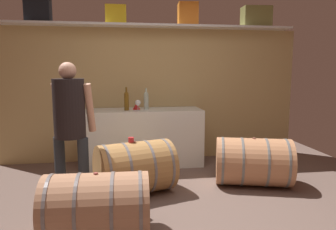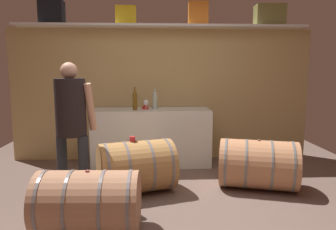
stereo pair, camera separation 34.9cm
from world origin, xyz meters
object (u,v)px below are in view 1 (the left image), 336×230
(wine_glass, at_px, (138,103))
(winemaker_pouring, at_px, (70,119))
(toolcase_yellow, at_px, (116,15))
(wine_bottle_clear, at_px, (146,100))
(tasting_cup, at_px, (131,140))
(toolcase_black, at_px, (38,10))
(red_funnel, at_px, (136,106))
(wine_barrel_near, at_px, (135,168))
(wine_barrel_flank, at_px, (97,206))
(work_cabinet, at_px, (143,137))
(toolcase_orange, at_px, (188,14))
(wine_bottle_amber, at_px, (126,100))
(wine_barrel_far, at_px, (253,162))
(toolcase_olive, at_px, (256,17))

(wine_glass, relative_size, winemaker_pouring, 0.10)
(toolcase_yellow, distance_m, winemaker_pouring, 2.06)
(wine_bottle_clear, height_order, tasting_cup, wine_bottle_clear)
(toolcase_black, height_order, winemaker_pouring, toolcase_black)
(red_funnel, relative_size, tasting_cup, 1.68)
(toolcase_yellow, distance_m, tasting_cup, 2.06)
(wine_barrel_near, height_order, wine_barrel_flank, wine_barrel_near)
(wine_bottle_clear, relative_size, tasting_cup, 4.78)
(wine_bottle_clear, bearing_deg, work_cabinet, -169.92)
(toolcase_orange, xyz_separation_m, tasting_cup, (-0.93, -1.32, -1.61))
(wine_bottle_clear, relative_size, wine_glass, 2.04)
(wine_bottle_amber, bearing_deg, wine_barrel_far, -33.37)
(tasting_cup, bearing_deg, toolcase_olive, 33.06)
(wine_bottle_clear, distance_m, wine_bottle_amber, 0.30)
(toolcase_orange, bearing_deg, wine_barrel_flank, -114.74)
(toolcase_yellow, bearing_deg, wine_barrel_near, -83.38)
(wine_barrel_far, relative_size, wine_barrel_flank, 1.14)
(work_cabinet, distance_m, red_funnel, 0.48)
(toolcase_olive, height_order, wine_barrel_far, toolcase_olive)
(wine_barrel_near, distance_m, winemaker_pouring, 0.93)
(wine_bottle_clear, relative_size, winemaker_pouring, 0.21)
(wine_bottle_amber, relative_size, tasting_cup, 5.13)
(toolcase_orange, relative_size, tasting_cup, 5.06)
(toolcase_yellow, bearing_deg, tasting_cup, -85.08)
(wine_glass, height_order, red_funnel, wine_glass)
(toolcase_yellow, relative_size, wine_glass, 1.95)
(wine_barrel_far, xyz_separation_m, winemaker_pouring, (-2.13, -0.26, 0.63))
(wine_bottle_amber, distance_m, winemaker_pouring, 1.40)
(wine_bottle_amber, bearing_deg, toolcase_yellow, 115.34)
(toolcase_olive, xyz_separation_m, wine_barrel_flank, (-2.36, -2.25, -1.96))
(wine_bottle_clear, distance_m, wine_barrel_flank, 2.26)
(wine_barrel_near, bearing_deg, toolcase_black, 116.79)
(wine_bottle_amber, xyz_separation_m, red_funnel, (0.15, 0.10, -0.09))
(wine_barrel_near, distance_m, wine_barrel_flank, 1.01)
(toolcase_black, bearing_deg, wine_bottle_clear, -8.02)
(wine_glass, height_order, winemaker_pouring, winemaker_pouring)
(wine_barrel_far, distance_m, wine_barrel_flank, 2.08)
(work_cabinet, bearing_deg, toolcase_yellow, 151.43)
(wine_bottle_clear, height_order, red_funnel, wine_bottle_clear)
(toolcase_orange, bearing_deg, toolcase_olive, 4.56)
(work_cabinet, xyz_separation_m, wine_bottle_amber, (-0.24, -0.07, 0.57))
(work_cabinet, xyz_separation_m, tasting_cup, (-0.22, -1.12, 0.22))
(toolcase_olive, distance_m, wine_bottle_amber, 2.41)
(wine_barrel_near, height_order, wine_barrel_far, wine_barrel_near)
(toolcase_yellow, relative_size, wine_bottle_clear, 0.96)
(toolcase_orange, bearing_deg, work_cabinet, -159.77)
(toolcase_orange, height_order, toolcase_olive, toolcase_orange)
(toolcase_olive, bearing_deg, winemaker_pouring, -146.04)
(toolcase_yellow, bearing_deg, toolcase_black, 178.52)
(wine_bottle_clear, height_order, wine_barrel_flank, wine_bottle_clear)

